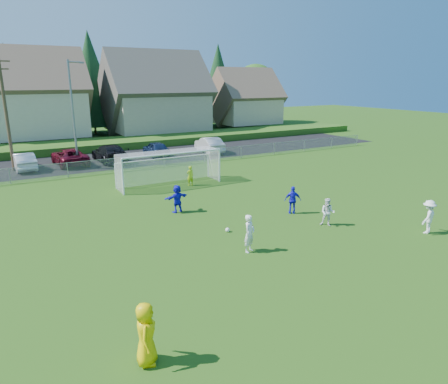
{
  "coord_description": "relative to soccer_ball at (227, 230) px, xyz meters",
  "views": [
    {
      "loc": [
        -10.61,
        -10.37,
        7.4
      ],
      "look_at": [
        0.0,
        8.0,
        1.4
      ],
      "focal_mm": 32.0,
      "sensor_mm": 36.0,
      "label": 1
    }
  ],
  "objects": [
    {
      "name": "player_white_b",
      "position": [
        4.96,
        -1.85,
        0.63
      ],
      "size": [
        0.89,
        0.91,
        1.48
      ],
      "primitive_type": "imported",
      "rotation": [
        0.0,
        0.0,
        -0.88
      ],
      "color": "white",
      "rests_on": "ground"
    },
    {
      "name": "utility_pole",
      "position": [
        -8.43,
        21.2,
        5.04
      ],
      "size": [
        1.6,
        0.26,
        10.0
      ],
      "color": "#473321",
      "rests_on": "ground"
    },
    {
      "name": "referee",
      "position": [
        -6.76,
        -7.22,
        0.79
      ],
      "size": [
        0.87,
        1.03,
        1.79
      ],
      "primitive_type": "imported",
      "rotation": [
        0.0,
        0.0,
        1.17
      ],
      "color": "#ECC304",
      "rests_on": "ground"
    },
    {
      "name": "tree_row",
      "position": [
        2.11,
        42.94,
        6.8
      ],
      "size": [
        65.98,
        12.36,
        13.8
      ],
      "color": "#382616",
      "rests_on": "ground"
    },
    {
      "name": "grass_embankment",
      "position": [
        1.07,
        29.2,
        0.29
      ],
      "size": [
        70.0,
        6.0,
        0.8
      ],
      "primitive_type": "cube",
      "color": "#1E420F",
      "rests_on": "ground"
    },
    {
      "name": "soccer_goal",
      "position": [
        1.07,
        10.25,
        1.52
      ],
      "size": [
        7.42,
        1.9,
        2.5
      ],
      "color": "white",
      "rests_on": "ground"
    },
    {
      "name": "car_d",
      "position": [
        -0.45,
        20.82,
        0.7
      ],
      "size": [
        2.43,
        5.66,
        1.62
      ],
      "primitive_type": "imported",
      "rotation": [
        0.0,
        0.0,
        3.17
      ],
      "color": "black",
      "rests_on": "ground"
    },
    {
      "name": "car_e",
      "position": [
        4.3,
        21.35,
        0.63
      ],
      "size": [
        1.85,
        4.37,
        1.48
      ],
      "primitive_type": "imported",
      "rotation": [
        0.0,
        0.0,
        3.12
      ],
      "color": "#111F3C",
      "rests_on": "ground"
    },
    {
      "name": "houses_row",
      "position": [
        3.04,
        36.66,
        7.22
      ],
      "size": [
        53.9,
        11.45,
        13.27
      ],
      "color": "tan",
      "rests_on": "ground"
    },
    {
      "name": "car_c",
      "position": [
        -3.92,
        21.31,
        0.62
      ],
      "size": [
        2.77,
        5.43,
        1.47
      ],
      "primitive_type": "imported",
      "rotation": [
        0.0,
        0.0,
        3.21
      ],
      "color": "#560919",
      "rests_on": "ground"
    },
    {
      "name": "car_b",
      "position": [
        -7.63,
        21.01,
        0.62
      ],
      "size": [
        1.78,
        4.5,
        1.46
      ],
      "primitive_type": "imported",
      "rotation": [
        0.0,
        0.0,
        3.2
      ],
      "color": "silver",
      "rests_on": "ground"
    },
    {
      "name": "car_f",
      "position": [
        9.92,
        20.62,
        0.69
      ],
      "size": [
        2.27,
        5.04,
        1.6
      ],
      "primitive_type": "imported",
      "rotation": [
        0.0,
        0.0,
        3.02
      ],
      "color": "silver",
      "rests_on": "ground"
    },
    {
      "name": "chainlink_fence",
      "position": [
        1.07,
        16.2,
        0.52
      ],
      "size": [
        52.06,
        0.06,
        1.2
      ],
      "color": "gray",
      "rests_on": "ground"
    },
    {
      "name": "goalkeeper",
      "position": [
        2.31,
        9.24,
        0.61
      ],
      "size": [
        0.53,
        0.36,
        1.43
      ],
      "primitive_type": "imported",
      "rotation": [
        0.0,
        0.0,
        3.17
      ],
      "color": "#BFDB19",
      "rests_on": "ground"
    },
    {
      "name": "asphalt_lot",
      "position": [
        1.07,
        21.7,
        -0.1
      ],
      "size": [
        60.0,
        60.0,
        0.0
      ],
      "primitive_type": "plane",
      "color": "black",
      "rests_on": "ground"
    },
    {
      "name": "player_white_c",
      "position": [
        8.55,
        -5.08,
        0.74
      ],
      "size": [
        1.22,
        0.89,
        1.7
      ],
      "primitive_type": "imported",
      "rotation": [
        0.0,
        0.0,
        3.39
      ],
      "color": "white",
      "rests_on": "ground"
    },
    {
      "name": "ground",
      "position": [
        1.07,
        -5.8,
        -0.11
      ],
      "size": [
        160.0,
        160.0,
        0.0
      ],
      "primitive_type": "plane",
      "color": "#193D0C",
      "rests_on": "ground"
    },
    {
      "name": "streetlight",
      "position": [
        -3.38,
        20.2,
        4.73
      ],
      "size": [
        1.38,
        0.18,
        9.0
      ],
      "color": "slate",
      "rests_on": "ground"
    },
    {
      "name": "soccer_ball",
      "position": [
        0.0,
        0.0,
        0.0
      ],
      "size": [
        0.22,
        0.22,
        0.22
      ],
      "primitive_type": "sphere",
      "color": "white",
      "rests_on": "ground"
    },
    {
      "name": "player_white_a",
      "position": [
        -0.36,
        -2.52,
        0.75
      ],
      "size": [
        0.75,
        0.66,
        1.72
      ],
      "primitive_type": "imported",
      "rotation": [
        0.0,
        0.0,
        0.5
      ],
      "color": "white",
      "rests_on": "ground"
    },
    {
      "name": "player_blue_b",
      "position": [
        -0.91,
        4.15,
        0.69
      ],
      "size": [
        1.54,
        0.69,
        1.61
      ],
      "primitive_type": "imported",
      "rotation": [
        0.0,
        0.0,
        3.29
      ],
      "color": "#1715CB",
      "rests_on": "ground"
    },
    {
      "name": "player_blue_a",
      "position": [
        4.68,
        0.63,
        0.69
      ],
      "size": [
        1.0,
        0.81,
        1.6
      ],
      "primitive_type": "imported",
      "rotation": [
        0.0,
        0.0,
        2.6
      ],
      "color": "#1715CB",
      "rests_on": "ground"
    }
  ]
}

